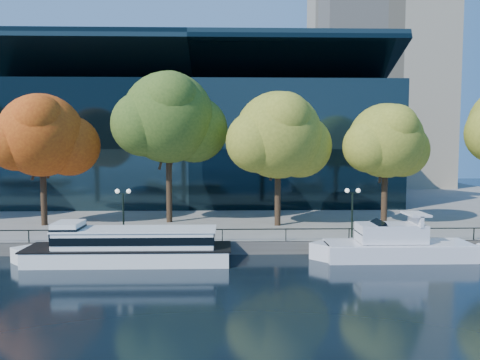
{
  "coord_description": "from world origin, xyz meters",
  "views": [
    {
      "loc": [
        0.41,
        -32.91,
        8.7
      ],
      "look_at": [
        1.52,
        8.0,
        5.45
      ],
      "focal_mm": 35.0,
      "sensor_mm": 36.0,
      "label": 1
    }
  ],
  "objects_px": {
    "tour_boat": "(124,245)",
    "tree_2": "(170,119)",
    "tree_1": "(43,137)",
    "lamp_1": "(123,202)",
    "cruiser_near": "(391,245)",
    "lamp_2": "(352,201)",
    "tree_4": "(387,142)",
    "tree_3": "(280,137)"
  },
  "relations": [
    {
      "from": "tour_boat",
      "to": "lamp_1",
      "type": "height_order",
      "value": "lamp_1"
    },
    {
      "from": "tree_4",
      "to": "lamp_2",
      "type": "xyz_separation_m",
      "value": [
        -4.69,
        -5.64,
        -4.77
      ]
    },
    {
      "from": "tour_boat",
      "to": "tree_3",
      "type": "height_order",
      "value": "tree_3"
    },
    {
      "from": "tour_boat",
      "to": "tree_3",
      "type": "relative_size",
      "value": 1.29
    },
    {
      "from": "tree_1",
      "to": "tour_boat",
      "type": "bearing_deg",
      "value": -47.22
    },
    {
      "from": "tour_boat",
      "to": "lamp_1",
      "type": "xyz_separation_m",
      "value": [
        -0.86,
        3.86,
        2.69
      ]
    },
    {
      "from": "lamp_1",
      "to": "tree_1",
      "type": "bearing_deg",
      "value": 143.36
    },
    {
      "from": "cruiser_near",
      "to": "lamp_2",
      "type": "relative_size",
      "value": 2.99
    },
    {
      "from": "tree_2",
      "to": "lamp_1",
      "type": "height_order",
      "value": "tree_2"
    },
    {
      "from": "tree_1",
      "to": "lamp_1",
      "type": "bearing_deg",
      "value": -36.64
    },
    {
      "from": "tree_2",
      "to": "lamp_2",
      "type": "relative_size",
      "value": 3.6
    },
    {
      "from": "tour_boat",
      "to": "lamp_2",
      "type": "height_order",
      "value": "lamp_2"
    },
    {
      "from": "cruiser_near",
      "to": "tree_1",
      "type": "distance_m",
      "value": 31.94
    },
    {
      "from": "tour_boat",
      "to": "cruiser_near",
      "type": "relative_size",
      "value": 1.33
    },
    {
      "from": "lamp_2",
      "to": "tree_4",
      "type": "bearing_deg",
      "value": 50.26
    },
    {
      "from": "tree_4",
      "to": "lamp_1",
      "type": "xyz_separation_m",
      "value": [
        -23.21,
        -5.64,
        -4.77
      ]
    },
    {
      "from": "tree_1",
      "to": "tree_4",
      "type": "bearing_deg",
      "value": -1.47
    },
    {
      "from": "tree_1",
      "to": "tree_2",
      "type": "relative_size",
      "value": 0.84
    },
    {
      "from": "tour_boat",
      "to": "lamp_1",
      "type": "distance_m",
      "value": 4.78
    },
    {
      "from": "tree_2",
      "to": "tree_4",
      "type": "bearing_deg",
      "value": -6.15
    },
    {
      "from": "tree_4",
      "to": "lamp_2",
      "type": "relative_size",
      "value": 2.82
    },
    {
      "from": "cruiser_near",
      "to": "lamp_2",
      "type": "height_order",
      "value": "lamp_2"
    },
    {
      "from": "cruiser_near",
      "to": "tree_4",
      "type": "bearing_deg",
      "value": 73.86
    },
    {
      "from": "tree_1",
      "to": "tree_3",
      "type": "relative_size",
      "value": 0.99
    },
    {
      "from": "tour_boat",
      "to": "tree_2",
      "type": "height_order",
      "value": "tree_2"
    },
    {
      "from": "lamp_2",
      "to": "tree_1",
      "type": "bearing_deg",
      "value": 166.65
    },
    {
      "from": "tree_2",
      "to": "tour_boat",
      "type": "bearing_deg",
      "value": -99.81
    },
    {
      "from": "tour_boat",
      "to": "lamp_2",
      "type": "bearing_deg",
      "value": 12.32
    },
    {
      "from": "cruiser_near",
      "to": "tree_4",
      "type": "distance_m",
      "value": 12.07
    },
    {
      "from": "cruiser_near",
      "to": "tree_4",
      "type": "relative_size",
      "value": 1.06
    },
    {
      "from": "tree_1",
      "to": "tree_3",
      "type": "xyz_separation_m",
      "value": [
        21.9,
        -0.74,
        0.0
      ]
    },
    {
      "from": "lamp_2",
      "to": "tree_2",
      "type": "bearing_deg",
      "value": 153.42
    },
    {
      "from": "tour_boat",
      "to": "tree_2",
      "type": "relative_size",
      "value": 1.1
    },
    {
      "from": "tree_4",
      "to": "tour_boat",
      "type": "bearing_deg",
      "value": -156.98
    },
    {
      "from": "cruiser_near",
      "to": "lamp_2",
      "type": "bearing_deg",
      "value": 122.23
    },
    {
      "from": "tour_boat",
      "to": "lamp_2",
      "type": "xyz_separation_m",
      "value": [
        17.66,
        3.86,
        2.69
      ]
    },
    {
      "from": "tour_boat",
      "to": "cruiser_near",
      "type": "distance_m",
      "value": 19.76
    },
    {
      "from": "tree_4",
      "to": "tree_3",
      "type": "bearing_deg",
      "value": 179.58
    },
    {
      "from": "tree_2",
      "to": "tree_4",
      "type": "xyz_separation_m",
      "value": [
        20.32,
        -2.19,
        -2.19
      ]
    },
    {
      "from": "tour_boat",
      "to": "tree_4",
      "type": "bearing_deg",
      "value": 23.02
    },
    {
      "from": "tree_2",
      "to": "lamp_1",
      "type": "relative_size",
      "value": 3.6
    },
    {
      "from": "tree_1",
      "to": "tree_2",
      "type": "height_order",
      "value": "tree_2"
    }
  ]
}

